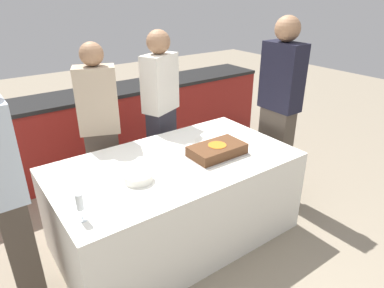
% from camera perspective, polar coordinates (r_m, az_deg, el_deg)
% --- Properties ---
extents(ground_plane, '(14.00, 14.00, 0.00)m').
position_cam_1_polar(ground_plane, '(3.11, -2.56, -14.91)').
color(ground_plane, gray).
extents(back_counter, '(4.40, 0.58, 0.92)m').
position_cam_1_polar(back_counter, '(4.14, -15.07, 2.28)').
color(back_counter, maroon).
rests_on(back_counter, ground_plane).
extents(dining_table, '(1.92, 1.06, 0.74)m').
position_cam_1_polar(dining_table, '(2.89, -2.70, -9.28)').
color(dining_table, white).
rests_on(dining_table, ground_plane).
extents(cake, '(0.49, 0.30, 0.09)m').
position_cam_1_polar(cake, '(2.77, 4.19, -1.03)').
color(cake, '#B7B2AD').
rests_on(cake, dining_table).
extents(plate_stack, '(0.21, 0.21, 0.06)m').
position_cam_1_polar(plate_stack, '(2.45, -8.97, -5.47)').
color(plate_stack, white).
rests_on(plate_stack, dining_table).
extents(wine_glass, '(0.07, 0.07, 0.18)m').
position_cam_1_polar(wine_glass, '(2.10, -18.17, -9.39)').
color(wine_glass, white).
rests_on(wine_glass, dining_table).
extents(side_plate_near_cake, '(0.19, 0.19, 0.00)m').
position_cam_1_polar(side_plate_near_cake, '(3.04, 2.16, 0.54)').
color(side_plate_near_cake, white).
rests_on(side_plate_near_cake, dining_table).
extents(person_cutting_cake, '(0.41, 0.33, 1.64)m').
position_cam_1_polar(person_cutting_cake, '(3.40, -5.18, 5.41)').
color(person_cutting_cake, '#282833').
rests_on(person_cutting_cake, ground_plane).
extents(person_seated_left, '(0.20, 0.33, 1.65)m').
position_cam_1_polar(person_seated_left, '(2.31, -28.48, -7.64)').
color(person_seated_left, '#4C4238').
rests_on(person_seated_left, ground_plane).
extents(person_seated_right, '(0.22, 0.38, 1.77)m').
position_cam_1_polar(person_seated_right, '(3.36, 14.26, 5.73)').
color(person_seated_right, '#4C4238').
rests_on(person_seated_right, ground_plane).
extents(person_standing_back, '(0.39, 0.31, 1.59)m').
position_cam_1_polar(person_standing_back, '(3.16, -15.00, 2.38)').
color(person_standing_back, '#4C4238').
rests_on(person_standing_back, ground_plane).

